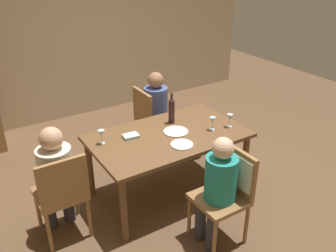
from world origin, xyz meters
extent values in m
plane|color=brown|center=(0.00, 0.00, 0.00)|extent=(10.00, 10.00, 0.00)
cube|color=beige|center=(0.00, 2.69, 1.35)|extent=(6.40, 0.12, 2.70)
cube|color=brown|center=(0.00, 0.00, 0.73)|extent=(1.64, 0.98, 0.04)
cylinder|color=brown|center=(-0.75, -0.42, 0.35)|extent=(0.07, 0.07, 0.71)
cylinder|color=brown|center=(0.75, -0.42, 0.35)|extent=(0.07, 0.07, 0.71)
cylinder|color=brown|center=(-0.75, 0.42, 0.35)|extent=(0.07, 0.07, 0.71)
cylinder|color=brown|center=(0.75, 0.42, 0.35)|extent=(0.07, 0.07, 0.71)
cylinder|color=olive|center=(-0.19, -1.06, 0.22)|extent=(0.04, 0.04, 0.44)
cylinder|color=olive|center=(-0.19, -0.68, 0.22)|extent=(0.04, 0.04, 0.44)
cylinder|color=olive|center=(0.19, -1.06, 0.22)|extent=(0.04, 0.04, 0.44)
cylinder|color=olive|center=(0.19, -0.68, 0.22)|extent=(0.04, 0.04, 0.44)
cube|color=olive|center=(0.00, -0.87, 0.46)|extent=(0.44, 0.44, 0.04)
cube|color=olive|center=(0.20, -0.87, 0.70)|extent=(0.04, 0.44, 0.44)
cube|color=beige|center=(0.20, -0.87, 0.72)|extent=(0.07, 0.40, 0.31)
cylinder|color=olive|center=(-1.39, 0.19, 0.22)|extent=(0.04, 0.04, 0.44)
cylinder|color=olive|center=(-1.01, 0.19, 0.22)|extent=(0.04, 0.04, 0.44)
cylinder|color=olive|center=(-1.39, -0.19, 0.22)|extent=(0.04, 0.04, 0.44)
cylinder|color=olive|center=(-1.01, -0.19, 0.22)|extent=(0.04, 0.04, 0.44)
cube|color=olive|center=(-1.20, 0.00, 0.46)|extent=(0.44, 0.44, 0.04)
cube|color=olive|center=(-1.20, -0.20, 0.70)|extent=(0.44, 0.04, 0.44)
cylinder|color=olive|center=(0.56, 1.06, 0.22)|extent=(0.04, 0.04, 0.44)
cylinder|color=olive|center=(0.56, 0.68, 0.22)|extent=(0.04, 0.04, 0.44)
cylinder|color=olive|center=(0.18, 1.06, 0.22)|extent=(0.04, 0.04, 0.44)
cylinder|color=olive|center=(0.18, 0.68, 0.22)|extent=(0.04, 0.04, 0.44)
cube|color=olive|center=(0.37, 0.87, 0.46)|extent=(0.44, 0.44, 0.04)
cube|color=olive|center=(0.17, 0.87, 0.70)|extent=(0.04, 0.44, 0.44)
cylinder|color=#33333D|center=(-0.13, -0.96, 0.23)|extent=(0.11, 0.11, 0.46)
cylinder|color=#33333D|center=(-0.13, -0.78, 0.23)|extent=(0.11, 0.11, 0.46)
cylinder|color=teal|center=(0.00, -0.87, 0.68)|extent=(0.29, 0.29, 0.44)
sphere|color=beige|center=(0.00, -0.87, 1.00)|extent=(0.19, 0.19, 0.19)
cylinder|color=#33333D|center=(-1.29, 0.15, 0.23)|extent=(0.11, 0.11, 0.46)
cylinder|color=#33333D|center=(-1.11, 0.15, 0.23)|extent=(0.11, 0.11, 0.46)
cylinder|color=beige|center=(-1.20, 0.00, 0.70)|extent=(0.31, 0.31, 0.48)
sphere|color=tan|center=(-1.20, 0.00, 1.04)|extent=(0.21, 0.21, 0.21)
cylinder|color=#33333D|center=(0.51, 0.96, 0.23)|extent=(0.11, 0.11, 0.46)
cylinder|color=#33333D|center=(0.51, 0.78, 0.23)|extent=(0.11, 0.11, 0.46)
cylinder|color=#475699|center=(0.37, 0.87, 0.69)|extent=(0.30, 0.30, 0.47)
sphere|color=#996B4C|center=(0.37, 0.87, 1.03)|extent=(0.20, 0.20, 0.20)
cylinder|color=black|center=(0.19, 0.23, 0.86)|extent=(0.07, 0.07, 0.24)
sphere|color=black|center=(0.19, 0.23, 0.99)|extent=(0.07, 0.07, 0.07)
cylinder|color=black|center=(0.19, 0.23, 1.05)|extent=(0.03, 0.03, 0.09)
cylinder|color=silver|center=(-0.66, 0.19, 0.75)|extent=(0.06, 0.06, 0.00)
cylinder|color=silver|center=(-0.66, 0.19, 0.78)|extent=(0.01, 0.01, 0.07)
cone|color=silver|center=(-0.66, 0.19, 0.86)|extent=(0.07, 0.07, 0.07)
cylinder|color=silver|center=(0.47, -0.16, 0.75)|extent=(0.06, 0.06, 0.00)
cylinder|color=silver|center=(0.47, -0.16, 0.78)|extent=(0.01, 0.01, 0.07)
cone|color=silver|center=(0.47, -0.16, 0.86)|extent=(0.07, 0.07, 0.07)
cylinder|color=silver|center=(0.67, -0.20, 0.75)|extent=(0.06, 0.06, 0.00)
cylinder|color=silver|center=(0.67, -0.20, 0.78)|extent=(0.01, 0.01, 0.07)
cone|color=silver|center=(0.67, -0.20, 0.86)|extent=(0.07, 0.07, 0.07)
cylinder|color=silver|center=(0.10, 0.00, 0.75)|extent=(0.27, 0.27, 0.01)
cylinder|color=white|center=(-0.01, -0.27, 0.75)|extent=(0.23, 0.23, 0.01)
cube|color=#ADC6D6|center=(-0.36, 0.15, 0.76)|extent=(0.17, 0.14, 0.03)
camera|label=1|loc=(-1.82, -2.86, 2.52)|focal=38.57mm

